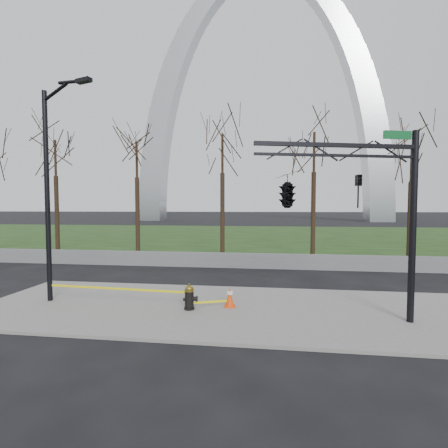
# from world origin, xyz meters

# --- Properties ---
(ground) EXTENTS (500.00, 500.00, 0.00)m
(ground) POSITION_xyz_m (0.00, 0.00, 0.00)
(ground) COLOR black
(ground) RESTS_ON ground
(sidewalk) EXTENTS (18.00, 6.00, 0.10)m
(sidewalk) POSITION_xyz_m (0.00, 0.00, 0.05)
(sidewalk) COLOR slate
(sidewalk) RESTS_ON ground
(grass_strip) EXTENTS (120.00, 40.00, 0.06)m
(grass_strip) POSITION_xyz_m (0.00, 30.00, 0.03)
(grass_strip) COLOR #1B3112
(grass_strip) RESTS_ON ground
(guardrail) EXTENTS (60.00, 0.30, 0.90)m
(guardrail) POSITION_xyz_m (0.00, 8.00, 0.45)
(guardrail) COLOR #59595B
(guardrail) RESTS_ON ground
(gateway_arch) EXTENTS (66.00, 6.00, 65.00)m
(gateway_arch) POSITION_xyz_m (0.00, 75.00, 32.50)
(gateway_arch) COLOR #B3B6BA
(gateway_arch) RESTS_ON ground
(tree_row) EXTENTS (55.32, 4.00, 9.51)m
(tree_row) POSITION_xyz_m (4.66, 12.00, 4.75)
(tree_row) COLOR black
(tree_row) RESTS_ON ground
(fire_hydrant) EXTENTS (0.56, 0.37, 0.91)m
(fire_hydrant) POSITION_xyz_m (-1.27, -0.39, 0.52)
(fire_hydrant) COLOR black
(fire_hydrant) RESTS_ON sidewalk
(traffic_cone) EXTENTS (0.43, 0.43, 0.72)m
(traffic_cone) POSITION_xyz_m (0.09, 0.09, 0.46)
(traffic_cone) COLOR #E63F0C
(traffic_cone) RESTS_ON sidewalk
(street_light) EXTENTS (2.33, 0.85, 8.21)m
(street_light) POSITION_xyz_m (-6.62, -0.10, 4.69)
(street_light) COLOR black
(street_light) RESTS_ON ground
(traffic_signal_mast) EXTENTS (4.96, 2.54, 6.00)m
(traffic_signal_mast) POSITION_xyz_m (2.71, -1.49, 4.15)
(traffic_signal_mast) COLOR black
(traffic_signal_mast) RESTS_ON ground
(caution_tape) EXTENTS (6.93, 0.49, 0.46)m
(caution_tape) POSITION_xyz_m (-3.34, -0.20, 0.62)
(caution_tape) COLOR yellow
(caution_tape) RESTS_ON ground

